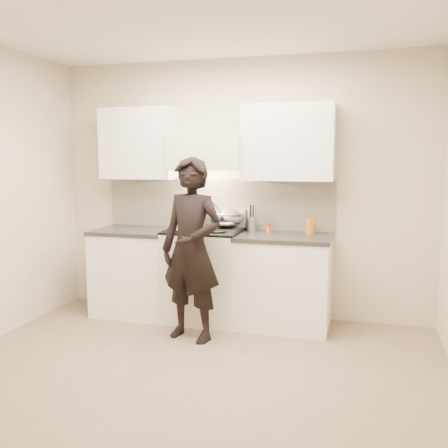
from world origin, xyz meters
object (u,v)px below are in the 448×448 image
object	(u,v)px
counter_right	(284,281)
wok	(226,217)
utensil_crock	(251,223)
person	(192,250)
stove	(204,274)

from	to	relation	value
counter_right	wok	xyz separation A→B (m)	(-0.63, 0.14, 0.60)
counter_right	utensil_crock	world-z (taller)	utensil_crock
person	stove	bearing A→B (deg)	110.41
stove	utensil_crock	distance (m)	0.73
counter_right	wok	bearing A→B (deg)	167.09
stove	utensil_crock	world-z (taller)	utensil_crock
wok	utensil_crock	distance (m)	0.26
counter_right	stove	bearing A→B (deg)	-180.00
stove	utensil_crock	xyz separation A→B (m)	(0.45, 0.21, 0.53)
stove	counter_right	bearing A→B (deg)	0.00
stove	utensil_crock	bearing A→B (deg)	24.87
wok	person	xyz separation A→B (m)	(-0.13, -0.72, -0.22)
utensil_crock	stove	bearing A→B (deg)	-155.13
utensil_crock	person	distance (m)	0.89
stove	counter_right	xyz separation A→B (m)	(0.83, 0.00, -0.01)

